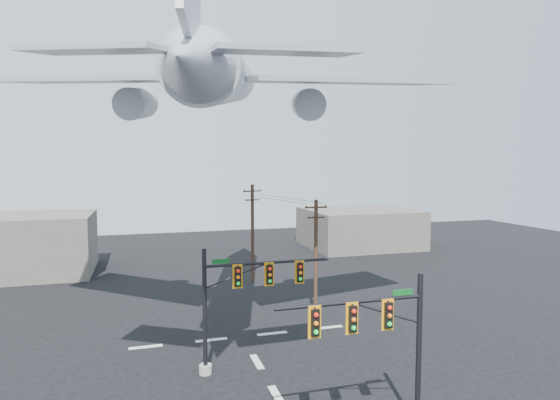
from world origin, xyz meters
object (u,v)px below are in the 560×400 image
object	(u,v)px
utility_pole_a	(316,254)
signal_mast_far	(238,300)
utility_pole_b	(252,231)
airliner	(223,77)
signal_mast_near	(386,346)

from	to	relation	value
utility_pole_a	signal_mast_far	bearing A→B (deg)	-130.13
utility_pole_b	airliner	size ratio (longest dim) A/B	0.29
signal_mast_far	airliner	distance (m)	14.18
signal_mast_near	utility_pole_a	xyz separation A→B (m)	(2.98, 15.76, 0.67)
signal_mast_far	signal_mast_near	bearing A→B (deg)	-59.65
utility_pole_a	airliner	distance (m)	14.32
utility_pole_a	utility_pole_b	size ratio (longest dim) A/B	0.92
signal_mast_near	utility_pole_b	bearing A→B (deg)	88.72
signal_mast_far	utility_pole_a	distance (m)	11.01
signal_mast_near	airliner	world-z (taller)	airliner
airliner	signal_mast_far	bearing A→B (deg)	-168.00
signal_mast_near	airliner	bearing A→B (deg)	107.01
signal_mast_near	signal_mast_far	distance (m)	8.95
signal_mast_near	utility_pole_b	world-z (taller)	utility_pole_b
utility_pole_a	airliner	bearing A→B (deg)	-161.77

